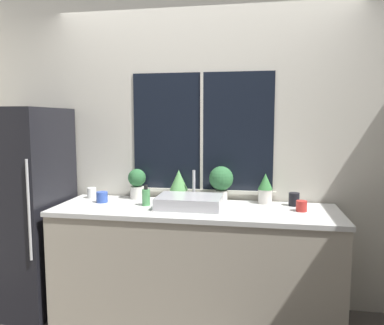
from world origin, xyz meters
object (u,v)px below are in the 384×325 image
potted_plant_center_left (179,183)px  mug_red (301,206)px  potted_plant_far_left (137,182)px  soap_bottle (146,197)px  sink (189,202)px  mug_black (294,199)px  potted_plant_far_right (265,188)px  potted_plant_center_right (221,180)px  mug_blue (102,197)px  mug_white (92,193)px  refrigerator (25,209)px

potted_plant_center_left → mug_red: 1.00m
potted_plant_far_left → soap_bottle: size_ratio=1.56×
sink → mug_black: sink is taller
potted_plant_far_right → soap_bottle: (-0.92, -0.24, -0.06)m
potted_plant_far_right → mug_red: potted_plant_far_right is taller
potted_plant_center_right → mug_black: 0.59m
potted_plant_far_right → mug_red: size_ratio=3.08×
potted_plant_far_left → potted_plant_far_right: size_ratio=1.05×
potted_plant_center_left → mug_black: 0.94m
potted_plant_far_left → soap_bottle: potted_plant_far_left is taller
soap_bottle → potted_plant_far_right: bearing=14.6°
potted_plant_center_left → potted_plant_far_right: size_ratio=1.05×
mug_black → potted_plant_far_right: bearing=167.7°
potted_plant_center_right → mug_black: (0.58, -0.05, -0.13)m
potted_plant_center_left → mug_black: size_ratio=2.48×
potted_plant_center_right → mug_blue: 0.99m
soap_bottle → mug_blue: 0.39m
mug_red → mug_white: mug_white is taller
potted_plant_center_right → mug_white: size_ratio=3.27×
refrigerator → mug_white: (0.50, 0.21, 0.11)m
potted_plant_center_right → mug_white: 1.12m
sink → soap_bottle: sink is taller
refrigerator → soap_bottle: size_ratio=10.18×
mug_blue → mug_red: mug_blue is taller
refrigerator → potted_plant_center_right: refrigerator is taller
refrigerator → potted_plant_center_left: (1.26, 0.25, 0.21)m
mug_blue → soap_bottle: bearing=-7.1°
refrigerator → sink: size_ratio=3.42×
refrigerator → mug_red: refrigerator is taller
refrigerator → mug_white: size_ratio=18.58×
sink → potted_plant_far_right: (0.58, 0.25, 0.08)m
sink → potted_plant_center_left: (-0.14, 0.25, 0.10)m
potted_plant_far_left → soap_bottle: 0.29m
soap_bottle → mug_red: size_ratio=2.07×
potted_plant_center_left → mug_blue: size_ratio=2.78×
potted_plant_center_right → mug_black: potted_plant_center_right is taller
potted_plant_far_left → potted_plant_far_right: 1.08m
potted_plant_center_left → soap_bottle: (-0.21, -0.24, -0.08)m
sink → mug_black: (0.80, 0.20, 0.01)m
mug_blue → mug_red: bearing=-1.1°
potted_plant_far_left → mug_red: 1.36m
potted_plant_far_left → mug_blue: potted_plant_far_left is taller
mug_red → potted_plant_far_left: bearing=170.6°
refrigerator → potted_plant_far_right: size_ratio=6.83×
refrigerator → potted_plant_far_left: refrigerator is taller
potted_plant_far_right → mug_black: potted_plant_far_right is taller
potted_plant_far_left → potted_plant_center_right: size_ratio=0.87×
potted_plant_far_left → mug_black: potted_plant_far_left is taller
refrigerator → potted_plant_far_right: 2.00m
potted_plant_far_left → mug_red: size_ratio=3.23×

